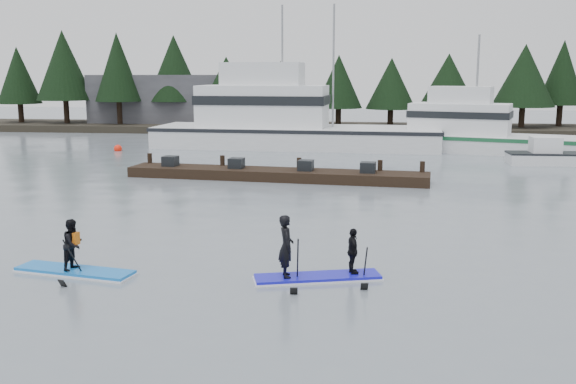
# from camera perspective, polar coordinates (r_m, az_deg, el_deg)

# --- Properties ---
(ground) EXTENTS (160.00, 160.00, 0.00)m
(ground) POSITION_cam_1_polar(r_m,az_deg,el_deg) (16.48, -2.58, -7.54)
(ground) COLOR slate
(ground) RESTS_ON ground
(far_shore) EXTENTS (70.00, 8.00, 0.60)m
(far_shore) POSITION_cam_1_polar(r_m,az_deg,el_deg) (57.71, 4.41, 5.67)
(far_shore) COLOR #2D281E
(far_shore) RESTS_ON ground
(treeline) EXTENTS (60.00, 4.00, 8.00)m
(treeline) POSITION_cam_1_polar(r_m,az_deg,el_deg) (57.74, 4.41, 5.37)
(treeline) COLOR black
(treeline) RESTS_ON ground
(waterfront_building) EXTENTS (18.00, 6.00, 5.00)m
(waterfront_building) POSITION_cam_1_polar(r_m,az_deg,el_deg) (61.79, -8.68, 7.94)
(waterfront_building) COLOR #4C4C51
(waterfront_building) RESTS_ON ground
(fishing_boat_large) EXTENTS (20.01, 6.54, 10.91)m
(fishing_boat_large) POSITION_cam_1_polar(r_m,az_deg,el_deg) (45.34, -0.04, 5.09)
(fishing_boat_large) COLOR silver
(fishing_boat_large) RESTS_ON ground
(fishing_boat_medium) EXTENTS (14.82, 7.99, 8.52)m
(fishing_boat_medium) POSITION_cam_1_polar(r_m,az_deg,el_deg) (44.62, 16.57, 4.25)
(fishing_boat_medium) COLOR silver
(fishing_boat_medium) RESTS_ON ground
(skiff) EXTENTS (5.80, 1.87, 0.67)m
(skiff) POSITION_cam_1_polar(r_m,az_deg,el_deg) (39.71, 23.03, 2.75)
(skiff) COLOR silver
(skiff) RESTS_ON ground
(floating_dock) EXTENTS (14.92, 3.49, 0.49)m
(floating_dock) POSITION_cam_1_polar(r_m,az_deg,el_deg) (31.35, -1.11, 1.57)
(floating_dock) COLOR black
(floating_dock) RESTS_ON ground
(buoy_a) EXTENTS (0.54, 0.54, 0.54)m
(buoy_a) POSITION_cam_1_polar(r_m,az_deg,el_deg) (44.58, -14.87, 3.55)
(buoy_a) COLOR #FB210C
(buoy_a) RESTS_ON ground
(paddleboard_solo) EXTENTS (3.26, 1.36, 1.88)m
(paddleboard_solo) POSITION_cam_1_polar(r_m,az_deg,el_deg) (17.50, -18.50, -5.31)
(paddleboard_solo) COLOR blue
(paddleboard_solo) RESTS_ON ground
(paddleboard_duo) EXTENTS (3.24, 1.62, 2.18)m
(paddleboard_duo) POSITION_cam_1_polar(r_m,az_deg,el_deg) (16.11, 2.40, -5.83)
(paddleboard_duo) COLOR #1515C6
(paddleboard_duo) RESTS_ON ground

